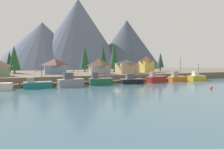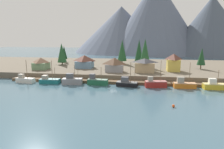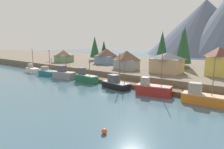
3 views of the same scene
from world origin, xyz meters
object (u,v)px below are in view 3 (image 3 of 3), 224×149
at_px(fishing_boat_teal, 48,72).
at_px(house_blue, 107,56).
at_px(conifer_near_right, 162,45).
at_px(house_yellow, 218,61).
at_px(fishing_boat_green, 86,78).
at_px(fishing_boat_black, 115,84).
at_px(fishing_boat_orange, 202,97).
at_px(conifer_back_left, 182,46).
at_px(house_green, 64,56).
at_px(channel_buoy, 104,131).
at_px(house_tan, 167,63).
at_px(conifer_near_left, 95,47).
at_px(fishing_boat_white, 32,70).
at_px(conifer_mid_right, 184,45).
at_px(fishing_boat_grey, 64,74).
at_px(conifer_mid_left, 104,48).
at_px(fishing_boat_red, 153,89).
at_px(house_grey, 127,60).

xyz_separation_m(fishing_boat_teal, house_blue, (7.24, 21.66, 4.50)).
bearing_deg(conifer_near_right, house_yellow, -38.10).
distance_m(fishing_boat_green, fishing_boat_black, 10.60).
xyz_separation_m(fishing_boat_orange, conifer_back_left, (-15.62, 34.84, 8.45)).
distance_m(fishing_boat_black, conifer_back_left, 36.47).
bearing_deg(fishing_boat_green, house_green, 157.28).
xyz_separation_m(house_yellow, channel_buoy, (-5.32, -38.24, -5.92)).
height_order(house_tan, conifer_near_left, conifer_near_left).
height_order(fishing_boat_teal, house_green, fishing_boat_teal).
distance_m(fishing_boat_white, conifer_mid_right, 53.39).
distance_m(house_blue, conifer_back_left, 28.45).
xyz_separation_m(fishing_boat_green, fishing_boat_orange, (29.76, -0.06, -0.08)).
xyz_separation_m(fishing_boat_green, channel_buoy, (23.50, -19.60, -0.96)).
bearing_deg(conifer_near_left, fishing_boat_grey, -62.35).
height_order(fishing_boat_black, conifer_near_left, conifer_near_left).
bearing_deg(channel_buoy, house_green, 146.59).
relative_size(fishing_boat_green, house_tan, 0.89).
distance_m(fishing_boat_green, conifer_mid_right, 33.68).
distance_m(fishing_boat_green, house_tan, 22.73).
height_order(conifer_mid_left, conifer_back_left, conifer_back_left).
relative_size(house_tan, conifer_back_left, 0.63).
height_order(house_yellow, conifer_mid_left, conifer_mid_left).
xyz_separation_m(fishing_boat_black, house_yellow, (18.24, 19.14, 5.10)).
relative_size(house_blue, channel_buoy, 11.32).
height_order(house_blue, conifer_back_left, conifer_back_left).
xyz_separation_m(fishing_boat_red, fishing_boat_orange, (9.45, 0.35, -0.04)).
bearing_deg(house_yellow, fishing_boat_grey, -153.26).
xyz_separation_m(house_tan, house_green, (-45.60, 0.14, -0.21)).
distance_m(fishing_boat_red, house_grey, 21.24).
height_order(house_tan, conifer_mid_right, conifer_mid_right).
xyz_separation_m(fishing_boat_green, house_yellow, (28.82, 18.63, 4.95)).
xyz_separation_m(house_blue, channel_buoy, (34.14, -41.04, -5.19)).
distance_m(house_yellow, conifer_near_left, 55.17).
xyz_separation_m(fishing_boat_black, fishing_boat_red, (9.73, 0.09, 0.11)).
distance_m(house_yellow, conifer_back_left, 22.09).
bearing_deg(house_green, fishing_boat_grey, -37.99).
distance_m(conifer_near_right, channel_buoy, 60.20).
distance_m(house_tan, conifer_near_right, 25.45).
relative_size(fishing_boat_orange, conifer_mid_left, 0.94).
bearing_deg(fishing_boat_orange, fishing_boat_green, 176.50).
bearing_deg(conifer_mid_left, conifer_mid_right, -14.73).
bearing_deg(fishing_boat_grey, house_blue, 85.87).
bearing_deg(conifer_mid_right, house_tan, -90.90).
bearing_deg(house_tan, conifer_near_left, 159.94).
distance_m(house_tan, house_grey, 12.46).
height_order(house_blue, channel_buoy, house_blue).
height_order(house_grey, conifer_mid_right, conifer_mid_right).
height_order(house_yellow, conifer_near_left, conifer_near_left).
distance_m(house_green, conifer_mid_left, 24.76).
height_order(house_grey, conifer_mid_left, conifer_mid_left).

